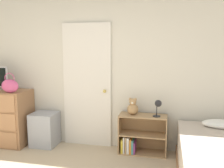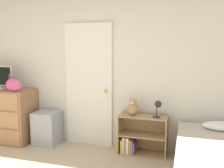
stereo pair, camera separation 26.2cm
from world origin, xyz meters
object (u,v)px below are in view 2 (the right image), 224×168
(tv, at_px, (0,77))
(teddy_bear, at_px, (133,108))
(dresser, at_px, (5,115))
(desk_lamp, at_px, (158,106))
(bookshelf, at_px, (139,137))
(handbag, at_px, (14,85))
(storage_bin, at_px, (47,128))

(tv, bearing_deg, teddy_bear, 2.33)
(dresser, xyz_separation_m, desk_lamp, (2.70, 0.06, 0.33))
(bookshelf, height_order, teddy_bear, teddy_bear)
(tv, xyz_separation_m, handbag, (0.41, -0.18, -0.10))
(dresser, distance_m, handbag, 0.71)
(bookshelf, distance_m, teddy_bear, 0.48)
(dresser, height_order, desk_lamp, dresser)
(desk_lamp, bearing_deg, storage_bin, 179.83)
(tv, bearing_deg, desk_lamp, 1.06)
(handbag, bearing_deg, dresser, 154.74)
(dresser, relative_size, handbag, 3.30)
(dresser, distance_m, teddy_bear, 2.33)
(storage_bin, height_order, bookshelf, bookshelf)
(storage_bin, bearing_deg, desk_lamp, -0.17)
(dresser, height_order, bookshelf, dresser)
(dresser, height_order, teddy_bear, dresser)
(storage_bin, height_order, desk_lamp, desk_lamp)
(tv, relative_size, bookshelf, 0.66)
(storage_bin, bearing_deg, handbag, -152.64)
(dresser, distance_m, desk_lamp, 2.72)
(handbag, bearing_deg, desk_lamp, 5.62)
(dresser, xyz_separation_m, storage_bin, (0.82, 0.07, -0.19))
(handbag, bearing_deg, bookshelf, 7.82)
(storage_bin, distance_m, bookshelf, 1.60)
(handbag, relative_size, teddy_bear, 1.22)
(handbag, distance_m, desk_lamp, 2.37)
(desk_lamp, bearing_deg, bookshelf, 169.88)
(bookshelf, xyz_separation_m, teddy_bear, (-0.10, -0.01, 0.47))
(bookshelf, bearing_deg, desk_lamp, -10.12)
(storage_bin, xyz_separation_m, bookshelf, (1.60, 0.05, -0.02))
(storage_bin, xyz_separation_m, teddy_bear, (1.50, 0.04, 0.45))
(teddy_bear, bearing_deg, desk_lamp, -6.62)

